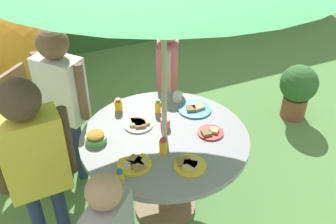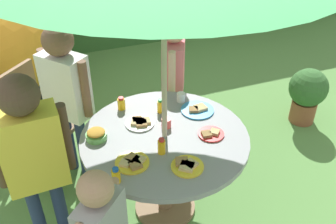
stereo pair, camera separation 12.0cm
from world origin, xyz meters
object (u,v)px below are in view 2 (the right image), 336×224
object	(u,v)px
juice_bottle_center_back	(121,104)
plate_far_left	(133,162)
potted_plant	(307,93)
plate_center_front	(140,122)
plate_near_left	(197,110)
juice_bottle_mid_right	(162,146)
child_in_white_shirt	(66,86)
plate_mid_left	(187,165)
plate_back_edge	(211,134)
juice_bottle_near_right	(160,106)
garden_table	(165,150)
wooden_chair	(31,119)
snack_bowl	(96,135)
juice_bottle_far_right	(116,176)
cup_far	(166,123)
cup_near	(181,97)
child_in_pink_shirt	(173,68)
child_in_yellow_shirt	(32,150)

from	to	relation	value
juice_bottle_center_back	plate_far_left	bearing A→B (deg)	-98.63
potted_plant	plate_center_front	distance (m)	1.99
plate_near_left	juice_bottle_mid_right	distance (m)	0.56
child_in_white_shirt	plate_mid_left	bearing A→B (deg)	-9.93
child_in_white_shirt	plate_back_edge	bearing A→B (deg)	8.24
plate_far_left	juice_bottle_near_right	world-z (taller)	juice_bottle_near_right
potted_plant	plate_far_left	xyz separation A→B (m)	(-2.07, -0.82, 0.41)
garden_table	plate_back_edge	world-z (taller)	plate_back_edge
garden_table	child_in_white_shirt	world-z (taller)	child_in_white_shirt
juice_bottle_mid_right	plate_back_edge	bearing A→B (deg)	8.57
plate_far_left	child_in_white_shirt	bearing A→B (deg)	107.30
wooden_chair	plate_back_edge	size ratio (longest dim) A/B	5.14
snack_bowl	plate_far_left	world-z (taller)	snack_bowl
garden_table	juice_bottle_near_right	xyz separation A→B (m)	(0.07, 0.28, 0.19)
plate_near_left	juice_bottle_center_back	size ratio (longest dim) A/B	2.44
plate_mid_left	plate_back_edge	xyz separation A→B (m)	(0.28, 0.24, -0.00)
snack_bowl	juice_bottle_center_back	xyz separation A→B (m)	(0.26, 0.30, 0.01)
plate_center_front	juice_bottle_far_right	xyz separation A→B (m)	(-0.30, -0.51, 0.04)
plate_center_front	garden_table	bearing A→B (deg)	-57.96
child_in_white_shirt	snack_bowl	size ratio (longest dim) A/B	9.40
cup_far	cup_near	bearing A→B (deg)	50.76
juice_bottle_far_right	juice_bottle_center_back	xyz separation A→B (m)	(0.23, 0.75, -0.00)
child_in_pink_shirt	plate_near_left	size ratio (longest dim) A/B	5.02
juice_bottle_near_right	juice_bottle_center_back	world-z (taller)	juice_bottle_near_right
wooden_chair	plate_center_front	bearing A→B (deg)	-86.97
wooden_chair	plate_far_left	world-z (taller)	wooden_chair
plate_back_edge	juice_bottle_center_back	distance (m)	0.74
child_in_pink_shirt	juice_bottle_far_right	distance (m)	1.35
wooden_chair	child_in_pink_shirt	world-z (taller)	child_in_pink_shirt
juice_bottle_center_back	juice_bottle_far_right	bearing A→B (deg)	-107.12
child_in_yellow_shirt	plate_center_front	xyz separation A→B (m)	(0.74, 0.23, -0.15)
cup_near	child_in_yellow_shirt	bearing A→B (deg)	-160.13
juice_bottle_far_right	cup_far	world-z (taller)	juice_bottle_far_right
plate_near_left	juice_bottle_far_right	xyz separation A→B (m)	(-0.77, -0.52, 0.04)
snack_bowl	juice_bottle_far_right	distance (m)	0.45
garden_table	plate_mid_left	world-z (taller)	plate_mid_left
juice_bottle_mid_right	child_in_pink_shirt	bearing A→B (deg)	64.45
child_in_yellow_shirt	juice_bottle_mid_right	distance (m)	0.80
plate_far_left	juice_bottle_far_right	world-z (taller)	juice_bottle_far_right
juice_bottle_near_right	cup_near	distance (m)	0.22
snack_bowl	juice_bottle_near_right	size ratio (longest dim) A/B	1.29
snack_bowl	juice_bottle_near_right	bearing A→B (deg)	15.92
plate_near_left	juice_bottle_near_right	xyz separation A→B (m)	(-0.27, 0.08, 0.04)
garden_table	plate_center_front	distance (m)	0.27
plate_near_left	plate_mid_left	world-z (taller)	same
child_in_pink_shirt	plate_far_left	xyz separation A→B (m)	(-0.66, -0.98, -0.06)
wooden_chair	juice_bottle_center_back	xyz separation A→B (m)	(0.68, -0.43, 0.26)
plate_back_edge	juice_bottle_center_back	size ratio (longest dim) A/B	1.77
plate_far_left	juice_bottle_mid_right	xyz separation A→B (m)	(0.21, 0.03, 0.04)
plate_far_left	plate_mid_left	bearing A→B (deg)	-25.86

